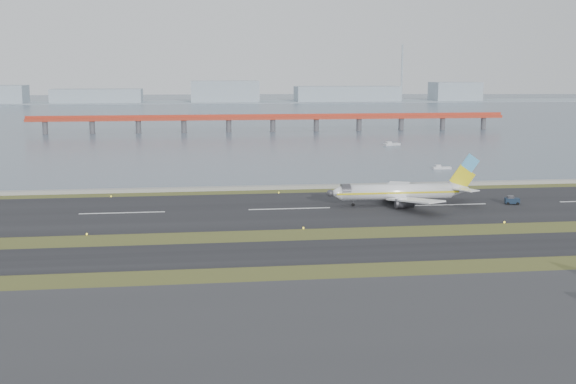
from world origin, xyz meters
name	(u,v)px	position (x,y,z in m)	size (l,w,h in m)	color
ground	(309,237)	(0.00, 0.00, 0.00)	(1000.00, 1000.00, 0.00)	#364C1B
apron_strip	(376,334)	(0.00, -55.00, 0.05)	(1000.00, 50.00, 0.10)	#313234
taxiway_strip	(319,251)	(0.00, -12.00, 0.05)	(1000.00, 18.00, 0.10)	black
runway_strip	(290,209)	(0.00, 30.00, 0.05)	(1000.00, 45.00, 0.10)	black
seawall	(276,187)	(0.00, 60.00, 0.50)	(1000.00, 2.50, 1.00)	#999994
bay_water	(221,111)	(0.00, 460.00, 0.00)	(1400.00, 800.00, 1.30)	#4C5E6D
red_pier	(273,118)	(20.00, 250.00, 7.28)	(260.00, 5.00, 10.20)	#A52F1C
far_shoreline	(228,96)	(13.62, 620.00, 6.07)	(1400.00, 80.00, 60.50)	#92A1AC
airliner	(402,192)	(28.61, 31.27, 3.46)	(38.52, 32.89, 12.80)	white
pushback_tug	(512,200)	(56.41, 28.83, 1.08)	(3.80, 2.69, 2.22)	#122134
workboat_near	(441,168)	(60.81, 94.24, 0.48)	(6.32, 2.04, 1.53)	silver
workboat_far	(391,144)	(64.86, 171.91, 0.60)	(8.19, 5.03, 1.90)	silver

